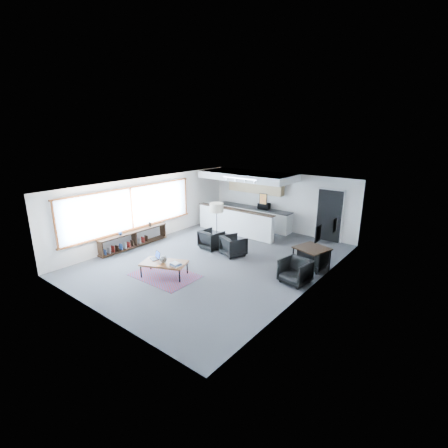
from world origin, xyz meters
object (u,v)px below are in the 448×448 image
Objects in this scene: laptop at (156,257)px; ceramic_pot at (163,259)px; book_stack at (176,264)px; armchair_right at (234,245)px; coffee_table at (164,263)px; dining_chair_near at (295,272)px; floor_lamp at (217,209)px; dining_table at (312,250)px; microwave at (264,206)px; armchair_left at (211,238)px; dining_chair_far at (313,259)px.

ceramic_pot is at bearing 9.76° from laptop.
book_stack is 0.43× the size of armchair_right.
armchair_right is (0.64, 2.75, -0.02)m from coffee_table.
coffee_table is 2.26× the size of dining_chair_near.
floor_lamp is at bearing 107.06° from laptop.
dining_table reaches higher than laptop.
dining_table reaches higher than dining_chair_near.
microwave reaches higher than laptop.
armchair_right is 1.56× the size of microwave.
book_stack is at bearing -132.61° from dining_table.
microwave is (0.22, 3.41, 0.70)m from armchair_left.
armchair_left is 3.89m from dining_chair_far.
laptop is 0.77× the size of microwave.
dining_chair_far is at bearing 48.74° from book_stack.
dining_chair_far is at bearing 45.02° from ceramic_pot.
armchair_left reaches higher than laptop.
ceramic_pot is 4.83m from dining_chair_far.
armchair_right reaches higher than laptop.
microwave reaches higher than ceramic_pot.
dining_chair_near is at bearing 35.04° from book_stack.
dining_chair_near is at bearing -90.00° from dining_table.
dining_chair_far is at bearing 98.66° from dining_chair_near.
floor_lamp reaches higher than microwave.
armchair_left is (-0.44, 2.77, -0.02)m from coffee_table.
ceramic_pot is at bearing -117.92° from coffee_table.
dining_table is at bearing -46.68° from microwave.
armchair_left is 3.90m from dining_chair_near.
laptop is 0.49× the size of armchair_right.
armchair_right is at bearing 86.55° from book_stack.
dining_chair_near is at bearing -11.93° from floor_lamp.
ceramic_pot reaches higher than coffee_table.
coffee_table is at bearing -174.80° from book_stack.
dining_table is 1.67× the size of dining_chair_far.
book_stack is at bearing -75.52° from floor_lamp.
dining_table reaches higher than dining_chair_far.
floor_lamp is 3.93m from dining_chair_near.
floor_lamp is at bearing -98.14° from microwave.
ceramic_pot is (0.42, -0.08, 0.05)m from laptop.
ceramic_pot is at bearing 99.67° from armchair_right.
book_stack is 6.21m from microwave.
armchair_right reaches higher than dining_table.
book_stack is 0.50× the size of dining_chair_near.
armchair_left is at bearing 98.79° from ceramic_pot.
dining_table is (3.83, 3.18, 0.19)m from laptop.
microwave is (-0.22, 6.18, 0.68)m from coffee_table.
dining_table is 4.69m from microwave.
armchair_right is 2.84m from dining_chair_far.
armchair_left reaches higher than armchair_right.
armchair_left reaches higher than book_stack.
dining_table is (3.41, 3.26, 0.14)m from ceramic_pot.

